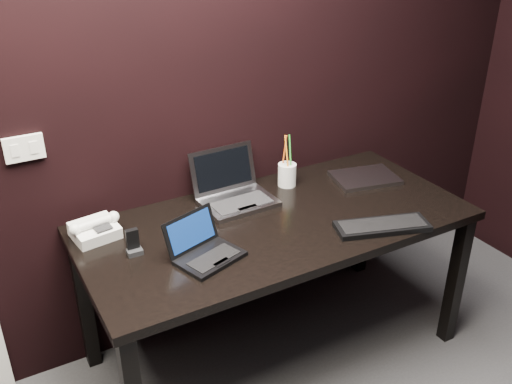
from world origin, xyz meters
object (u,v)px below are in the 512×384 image
desk (277,234)px  pen_cup (287,174)px  netbook (205,250)px  silver_laptop (234,193)px  ext_keyboard (382,226)px  desk_phone (95,229)px  mobile_phone (133,245)px  closed_laptop (365,178)px

desk → pen_cup: pen_cup is taller
desk → netbook: netbook is taller
netbook → silver_laptop: silver_laptop is taller
ext_keyboard → desk_phone: size_ratio=1.92×
mobile_phone → desk_phone: bearing=118.0°
pen_cup → closed_laptop: bearing=-20.8°
silver_laptop → mobile_phone: bearing=-160.6°
desk → closed_laptop: size_ratio=4.86×
desk → desk_phone: size_ratio=7.78×
silver_laptop → desk_phone: size_ratio=1.52×
silver_laptop → ext_keyboard: 0.68m
ext_keyboard → silver_laptop: bearing=129.4°
ext_keyboard → pen_cup: size_ratio=1.61×
netbook → mobile_phone: 0.28m
netbook → silver_laptop: (0.31, 0.35, 0.01)m
ext_keyboard → closed_laptop: 0.48m
silver_laptop → pen_cup: (0.30, 0.03, 0.02)m
mobile_phone → pen_cup: size_ratio=0.40×
desk_phone → pen_cup: pen_cup is taller
netbook → mobile_phone: (-0.23, 0.16, 0.01)m
desk_phone → ext_keyboard: bearing=-25.9°
closed_laptop → desk_phone: desk_phone is taller
silver_laptop → pen_cup: size_ratio=1.28×
netbook → pen_cup: size_ratio=1.15×
closed_laptop → mobile_phone: (-1.21, -0.08, 0.03)m
silver_laptop → desk_phone: 0.64m
ext_keyboard → mobile_phone: mobile_phone is taller
desk → closed_laptop: bearing=11.8°
netbook → desk_phone: size_ratio=1.37×
ext_keyboard → pen_cup: 0.57m
ext_keyboard → pen_cup: pen_cup is taller
netbook → ext_keyboard: 0.76m
silver_laptop → pen_cup: pen_cup is taller
desk → silver_laptop: size_ratio=5.11×
pen_cup → silver_laptop: bearing=-175.1°
silver_laptop → mobile_phone: 0.58m
silver_laptop → closed_laptop: size_ratio=0.95×
desk → pen_cup: bearing=50.7°
desk → ext_keyboard: size_ratio=4.05×
netbook → closed_laptop: size_ratio=0.86×
ext_keyboard → desk_phone: bearing=154.1°
ext_keyboard → closed_laptop: ext_keyboard is taller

